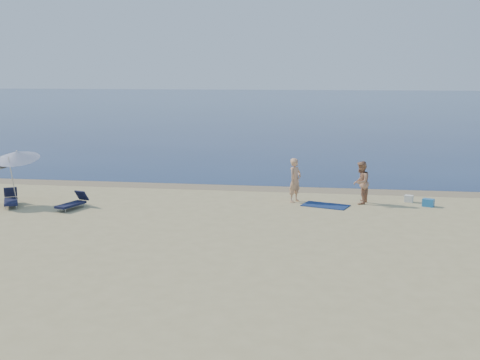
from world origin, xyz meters
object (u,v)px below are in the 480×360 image
person_left (295,180)px  umbrella_near (17,155)px  blue_cooler (428,203)px  person_right (361,183)px

person_left → umbrella_near: (-11.60, -2.12, 1.13)m
blue_cooler → umbrella_near: bearing=-150.9°
person_right → blue_cooler: person_right is taller
person_right → person_left: bearing=-72.7°
blue_cooler → umbrella_near: (-17.18, -2.04, 1.91)m
person_right → umbrella_near: bearing=-65.3°
person_left → umbrella_near: size_ratio=0.77×
person_left → blue_cooler: 5.63m
person_right → blue_cooler: (2.79, -0.13, -0.75)m
blue_cooler → person_right: bearing=-160.3°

